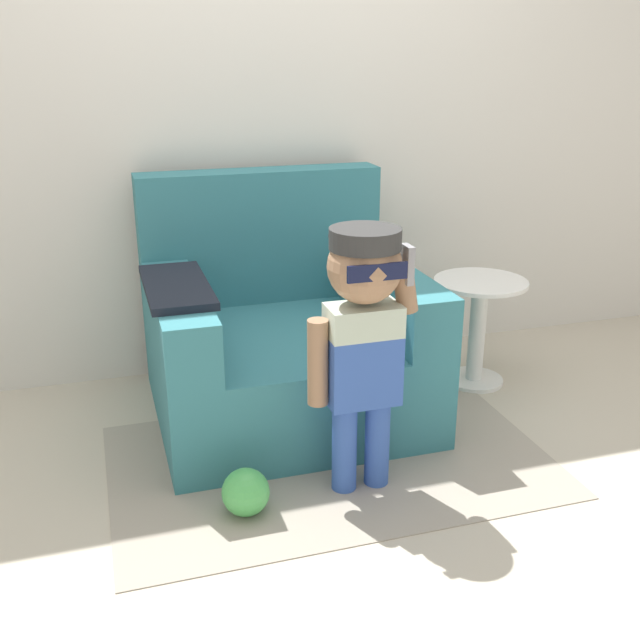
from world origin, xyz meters
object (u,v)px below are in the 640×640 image
Objects in this scene: person_child at (363,321)px; toy_ball at (246,492)px; armchair at (281,337)px; side_table at (478,322)px.

person_child is 5.81× the size of toy_ball.
armchair is 6.78× the size of toy_ball.
side_table is 3.07× the size of toy_ball.
person_child is at bearing -81.63° from armchair.
toy_ball is (-0.32, -0.76, -0.24)m from armchair.
person_child reaches higher than side_table.
armchair is at bearing 67.00° from toy_ball.
toy_ball is at bearing -149.78° from side_table.
toy_ball is at bearing -113.00° from armchair.
side_table is at bearing 30.22° from toy_ball.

